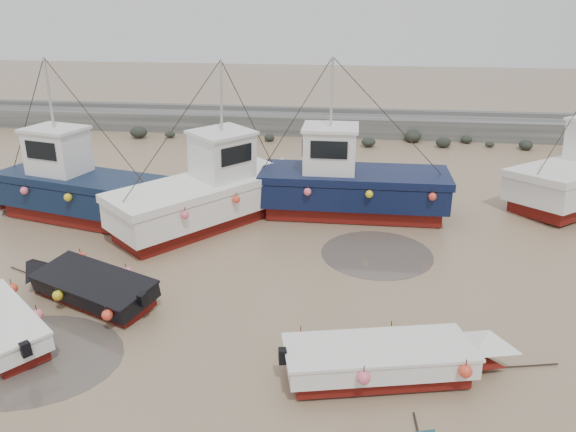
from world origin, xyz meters
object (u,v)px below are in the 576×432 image
object	(u,v)px
cabin_boat_0	(68,185)
dinghy_3	(394,357)
dinghy_4	(88,282)
person	(205,214)
cabin_boat_1	(215,191)
cabin_boat_2	(338,183)

from	to	relation	value
cabin_boat_0	dinghy_3	bearing A→B (deg)	-110.79
dinghy_4	cabin_boat_0	xyz separation A→B (m)	(-3.66, 6.11, 0.81)
dinghy_3	cabin_boat_0	distance (m)	15.17
dinghy_3	person	size ratio (longest dim) A/B	3.67
dinghy_4	cabin_boat_1	size ratio (longest dim) A/B	0.66
cabin_boat_1	cabin_boat_0	bearing A→B (deg)	-139.23
cabin_boat_2	person	world-z (taller)	cabin_boat_2
cabin_boat_2	person	bearing A→B (deg)	96.95
dinghy_3	cabin_boat_0	size ratio (longest dim) A/B	0.68
cabin_boat_0	cabin_boat_2	distance (m)	10.77
dinghy_4	person	bearing A→B (deg)	11.43
dinghy_3	cabin_boat_1	bearing A→B (deg)	-156.74
cabin_boat_0	cabin_boat_1	world-z (taller)	same
cabin_boat_0	cabin_boat_1	bearing A→B (deg)	-74.01
cabin_boat_1	dinghy_4	bearing A→B (deg)	-70.81
cabin_boat_0	person	distance (m)	5.49
cabin_boat_1	person	bearing A→B (deg)	168.85
cabin_boat_1	cabin_boat_2	world-z (taller)	same
cabin_boat_1	cabin_boat_2	xyz separation A→B (m)	(4.71, 1.53, -0.01)
dinghy_3	cabin_boat_1	distance (m)	11.02
cabin_boat_1	dinghy_3	bearing A→B (deg)	-14.82
cabin_boat_2	person	size ratio (longest dim) A/B	5.82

